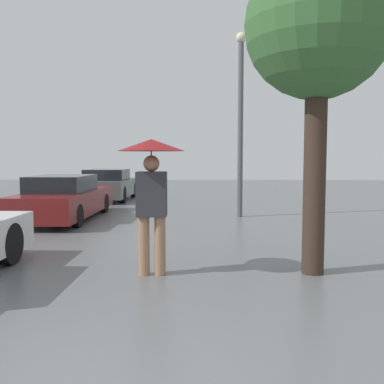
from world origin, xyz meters
TOP-DOWN VIEW (x-y plane):
  - pedestrian at (-0.20, 3.59)m, footprint 0.94×0.94m
  - parked_car_middle at (-3.22, 9.08)m, footprint 1.65×4.56m
  - parked_car_farthest at (-3.22, 14.42)m, footprint 1.77×3.93m
  - tree at (2.11, 3.73)m, footprint 2.04×2.04m
  - street_lamp at (1.57, 9.67)m, footprint 0.29×0.29m

SIDE VIEW (x-z plane):
  - parked_car_middle at x=-3.22m, z-range -0.04..1.16m
  - parked_car_farthest at x=-3.22m, z-range -0.03..1.19m
  - pedestrian at x=-0.20m, z-range 0.47..2.39m
  - street_lamp at x=1.57m, z-range 0.34..5.44m
  - tree at x=2.11m, z-range 1.17..5.68m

